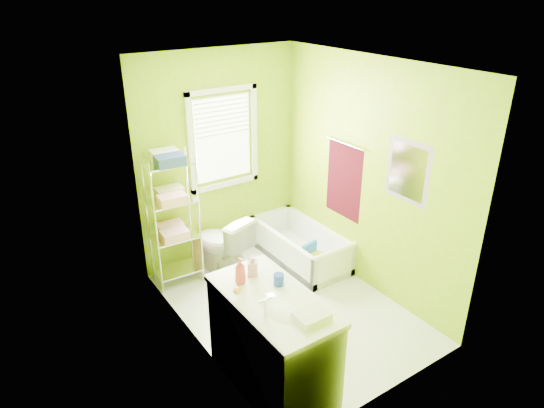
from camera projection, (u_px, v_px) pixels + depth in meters
ground at (288, 307)px, 5.32m from camera, size 2.90×2.90×0.00m
room_envelope at (290, 176)px, 4.67m from camera, size 2.14×2.94×2.62m
window at (223, 134)px, 5.74m from camera, size 0.92×0.05×1.22m
door at (255, 313)px, 3.62m from camera, size 0.09×0.80×2.00m
right_wall_decor at (368, 177)px, 5.27m from camera, size 0.04×1.48×1.17m
bathtub at (301, 250)px, 6.17m from camera, size 0.65×1.38×0.45m
toilet at (223, 244)px, 5.82m from camera, size 0.63×0.84×0.77m
vanity at (273, 340)px, 4.12m from camera, size 0.63×1.22×1.16m
wire_shelf_unit at (173, 206)px, 5.40m from camera, size 0.55×0.44×1.60m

